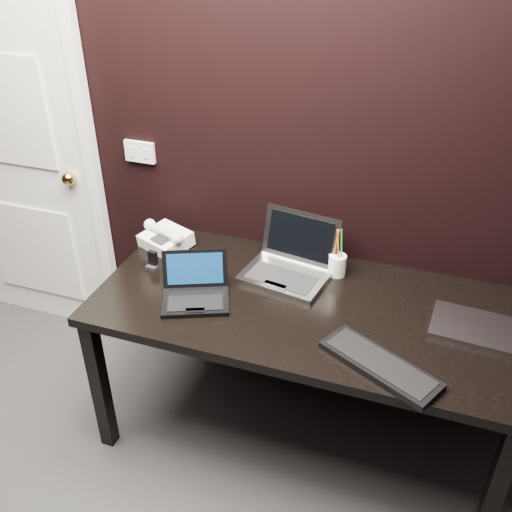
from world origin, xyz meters
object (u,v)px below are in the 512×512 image
(netbook, at_px, (195,292))
(pen_cup, at_px, (337,264))
(desk, at_px, (304,318))
(ext_keyboard, at_px, (380,365))
(closed_laptop, at_px, (474,328))
(silver_laptop, at_px, (289,265))
(door, at_px, (13,149))
(desk_phone, at_px, (165,238))
(mobile_phone, at_px, (153,262))

(netbook, height_order, pen_cup, pen_cup)
(desk, distance_m, ext_keyboard, 0.45)
(netbook, height_order, closed_laptop, netbook)
(silver_laptop, xyz_separation_m, pen_cup, (0.20, 0.07, 0.01))
(pen_cup, bearing_deg, netbook, -143.97)
(door, xyz_separation_m, desk_phone, (0.92, -0.16, -0.26))
(ext_keyboard, bearing_deg, desk_phone, 155.47)
(netbook, xyz_separation_m, pen_cup, (0.50, 0.37, 0.02))
(ext_keyboard, xyz_separation_m, desk_phone, (-1.07, 0.49, 0.03))
(door, height_order, closed_laptop, door)
(netbook, xyz_separation_m, ext_keyboard, (0.77, -0.16, -0.02))
(desk_phone, distance_m, pen_cup, 0.81)
(desk, distance_m, netbook, 0.46)
(silver_laptop, bearing_deg, closed_laptop, -9.70)
(mobile_phone, bearing_deg, desk, -2.34)
(closed_laptop, bearing_deg, pen_cup, 160.71)
(desk, distance_m, desk_phone, 0.77)
(netbook, xyz_separation_m, desk_phone, (-0.30, 0.33, 0.01))
(desk_phone, bearing_deg, closed_laptop, -6.88)
(door, distance_m, netbook, 1.34)
(desk_phone, bearing_deg, door, 170.04)
(ext_keyboard, height_order, pen_cup, pen_cup)
(silver_laptop, bearing_deg, ext_keyboard, -44.45)
(desk, relative_size, silver_laptop, 4.31)
(desk, bearing_deg, pen_cup, 73.41)
(desk_phone, bearing_deg, netbook, -47.70)
(silver_laptop, xyz_separation_m, mobile_phone, (-0.58, -0.15, -0.01))
(netbook, bearing_deg, silver_laptop, 44.06)
(desk, relative_size, mobile_phone, 20.37)
(netbook, relative_size, desk_phone, 1.31)
(silver_laptop, distance_m, pen_cup, 0.21)
(desk_phone, height_order, pen_cup, pen_cup)
(netbook, bearing_deg, mobile_phone, 151.60)
(netbook, relative_size, pen_cup, 1.52)
(desk, height_order, silver_laptop, silver_laptop)
(desk, xyz_separation_m, pen_cup, (0.07, 0.25, 0.13))
(ext_keyboard, bearing_deg, pen_cup, 117.07)
(door, height_order, ext_keyboard, door)
(mobile_phone, bearing_deg, closed_laptop, 0.82)
(door, xyz_separation_m, closed_laptop, (2.29, -0.33, -0.29))
(desk, height_order, desk_phone, desk_phone)
(silver_laptop, xyz_separation_m, closed_laptop, (0.77, -0.13, -0.04))
(desk_phone, bearing_deg, pen_cup, 2.40)
(desk, bearing_deg, netbook, -164.64)
(desk, height_order, pen_cup, pen_cup)
(desk_phone, xyz_separation_m, pen_cup, (0.80, 0.03, 0.01))
(door, xyz_separation_m, netbook, (1.22, -0.49, -0.27))
(closed_laptop, xyz_separation_m, desk_phone, (-1.38, 0.17, 0.03))
(closed_laptop, bearing_deg, door, 171.88)
(silver_laptop, relative_size, desk_phone, 1.53)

